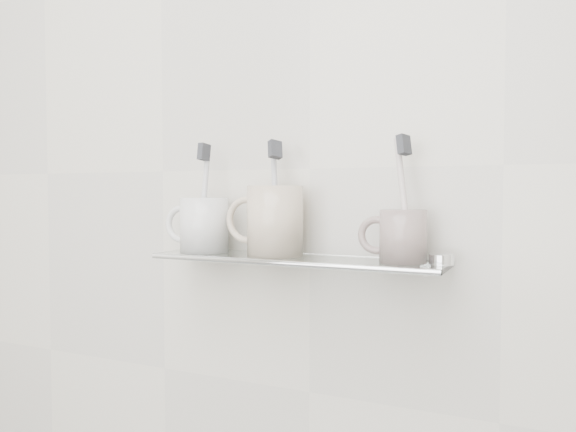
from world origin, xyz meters
The scene contains 18 objects.
wall_back centered at (0.00, 1.10, 1.25)m, with size 2.50×2.50×0.00m, color beige.
shelf_glass centered at (0.00, 1.04, 1.10)m, with size 0.50×0.12×0.01m, color silver.
shelf_rail centered at (0.00, 0.98, 1.10)m, with size 0.01×0.01×0.50m, color silver.
bracket_left centered at (-0.21, 1.09, 1.09)m, with size 0.02×0.02×0.03m, color silver.
bracket_right centered at (0.21, 1.09, 1.09)m, with size 0.02×0.02×0.03m, color silver.
mug_left centered at (-0.18, 1.04, 1.15)m, with size 0.09×0.09×0.10m, color white.
mug_left_handle centered at (-0.23, 1.04, 1.15)m, with size 0.07×0.07×0.01m, color white.
toothbrush_left centered at (-0.18, 1.04, 1.20)m, with size 0.01×0.01×0.19m, color silver.
bristles_left centered at (-0.18, 1.04, 1.28)m, with size 0.01×0.02×0.03m, color #2F3036.
mug_center centered at (-0.04, 1.04, 1.16)m, with size 0.10×0.10×0.12m, color beige.
mug_center_handle centered at (-0.09, 1.04, 1.16)m, with size 0.08×0.08×0.01m, color beige.
toothbrush_center centered at (-0.04, 1.04, 1.20)m, with size 0.01×0.01×0.19m, color #9FA0A8.
bristles_center centered at (-0.04, 1.04, 1.28)m, with size 0.01×0.02×0.03m, color #2F3036.
mug_right centered at (0.18, 1.04, 1.14)m, with size 0.07×0.07×0.08m, color silver.
mug_right_handle centered at (0.14, 1.04, 1.14)m, with size 0.06×0.06×0.01m, color silver.
toothbrush_right centered at (0.18, 1.04, 1.20)m, with size 0.01×0.01×0.19m, color beige.
bristles_right centered at (0.18, 1.04, 1.28)m, with size 0.01×0.02×0.03m, color #2F3036.
chrome_cap centered at (0.24, 1.04, 1.11)m, with size 0.04×0.04×0.02m, color silver.
Camera 1 is at (0.39, 0.19, 1.21)m, focal length 35.00 mm.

